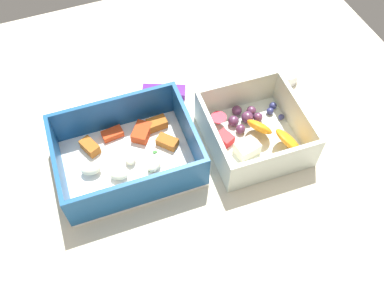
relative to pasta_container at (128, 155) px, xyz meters
The scene contains 5 objects.
table_surface 11.15cm from the pasta_container, ahead, with size 80.00×80.00×2.00cm, color beige.
pasta_container is the anchor object (origin of this frame).
fruit_bowl 18.93cm from the pasta_container, ahead, with size 14.40×14.94×6.13cm.
candy_bar 14.17cm from the pasta_container, 49.84° to the left, with size 7.00×2.40×1.20cm, color #51197A.
paper_cup_liner 30.13cm from the pasta_container, 12.91° to the left, with size 4.16×4.16×2.00cm, color white.
Camera 1 is at (-14.04, -33.02, 53.98)cm, focal length 39.26 mm.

